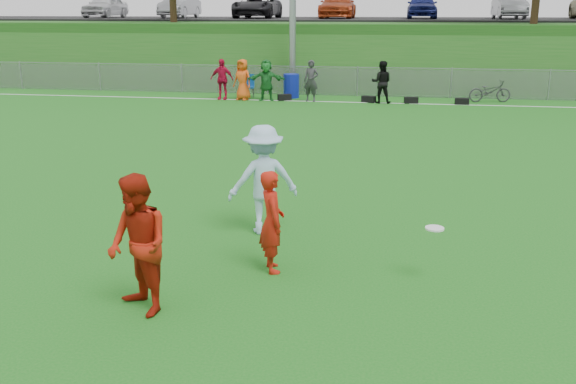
% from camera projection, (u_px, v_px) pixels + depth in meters
% --- Properties ---
extents(ground, '(120.00, 120.00, 0.00)m').
position_uv_depth(ground, '(271.00, 278.00, 9.27)').
color(ground, '#156417').
rests_on(ground, ground).
extents(sideline_far, '(60.00, 0.10, 0.01)m').
position_uv_depth(sideline_far, '(354.00, 102.00, 26.33)').
color(sideline_far, white).
rests_on(sideline_far, ground).
extents(fence, '(58.00, 0.06, 1.30)m').
position_uv_depth(fence, '(357.00, 81.00, 28.05)').
color(fence, gray).
rests_on(fence, ground).
extents(berm, '(120.00, 18.00, 3.00)m').
position_uv_depth(berm, '(369.00, 47.00, 38.23)').
color(berm, '#1B5317').
rests_on(berm, ground).
extents(parking_lot, '(120.00, 12.00, 0.10)m').
position_uv_depth(parking_lot, '(371.00, 19.00, 39.70)').
color(parking_lot, black).
rests_on(parking_lot, berm).
extents(car_row, '(32.04, 5.18, 1.44)m').
position_uv_depth(car_row, '(352.00, 6.00, 38.72)').
color(car_row, silver).
rests_on(car_row, parking_lot).
extents(spectator_row, '(7.59, 0.78, 1.69)m').
position_uv_depth(spectator_row, '(283.00, 80.00, 26.56)').
color(spectator_row, '#BB0D32').
rests_on(spectator_row, ground).
extents(gear_bags, '(7.81, 0.49, 0.26)m').
position_uv_depth(gear_bags, '(380.00, 100.00, 26.22)').
color(gear_bags, black).
rests_on(gear_bags, ground).
extents(player_red_left, '(0.55, 0.65, 1.52)m').
position_uv_depth(player_red_left, '(272.00, 221.00, 9.35)').
color(player_red_left, '#B4190C').
rests_on(player_red_left, ground).
extents(player_red_center, '(1.11, 1.10, 1.81)m').
position_uv_depth(player_red_center, '(138.00, 245.00, 8.00)').
color(player_red_center, '#AA1C0B').
rests_on(player_red_center, ground).
extents(player_blue, '(1.39, 1.14, 1.88)m').
position_uv_depth(player_blue, '(263.00, 180.00, 10.92)').
color(player_blue, '#A7CCE8').
rests_on(player_blue, ground).
extents(frisbee, '(0.27, 0.27, 0.02)m').
position_uv_depth(frisbee, '(435.00, 228.00, 8.98)').
color(frisbee, silver).
rests_on(frisbee, ground).
extents(recycling_bin, '(0.70, 0.70, 1.01)m').
position_uv_depth(recycling_bin, '(291.00, 86.00, 27.57)').
color(recycling_bin, '#0E1C9D').
rests_on(recycling_bin, ground).
extents(camp_chair, '(0.62, 0.63, 0.97)m').
position_uv_depth(camp_chair, '(248.00, 91.00, 27.76)').
color(camp_chair, '#0D4992').
rests_on(camp_chair, ground).
extents(bicycle, '(1.78, 0.86, 0.89)m').
position_uv_depth(bicycle, '(490.00, 91.00, 26.29)').
color(bicycle, '#2B2B2D').
rests_on(bicycle, ground).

